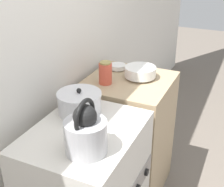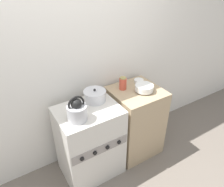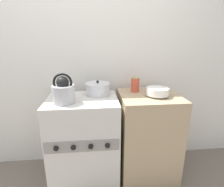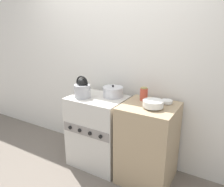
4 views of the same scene
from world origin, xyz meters
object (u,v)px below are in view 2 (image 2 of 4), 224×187
at_px(enamel_bowl, 144,88).
at_px(small_ceramic_bowl, 139,81).
at_px(storage_jar, 123,83).
at_px(stove, 90,142).
at_px(cooking_pot, 95,96).
at_px(kettle, 77,111).

relative_size(enamel_bowl, small_ceramic_bowl, 1.80).
height_order(small_ceramic_bowl, storage_jar, storage_jar).
xyz_separation_m(stove, storage_jar, (0.54, 0.15, 0.55)).
xyz_separation_m(stove, enamel_bowl, (0.72, -0.03, 0.52)).
bearing_deg(cooking_pot, storage_jar, 4.15).
bearing_deg(stove, storage_jar, 14.92).
distance_m(stove, kettle, 0.59).
xyz_separation_m(stove, cooking_pot, (0.15, 0.12, 0.52)).
bearing_deg(cooking_pot, kettle, -145.23).
bearing_deg(kettle, stove, 31.94).
bearing_deg(stove, cooking_pot, 37.39).
relative_size(cooking_pot, enamel_bowl, 1.15).
distance_m(cooking_pot, enamel_bowl, 0.59).
bearing_deg(cooking_pot, enamel_bowl, -14.83).
relative_size(stove, enamel_bowl, 4.23).
bearing_deg(small_ceramic_bowl, stove, -167.94).
bearing_deg(stove, enamel_bowl, -2.74).
relative_size(stove, kettle, 3.41).
bearing_deg(storage_jar, enamel_bowl, -45.03).
xyz_separation_m(stove, small_ceramic_bowl, (0.81, 0.17, 0.49)).
xyz_separation_m(small_ceramic_bowl, storage_jar, (-0.26, -0.03, 0.05)).
distance_m(stove, storage_jar, 0.78).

